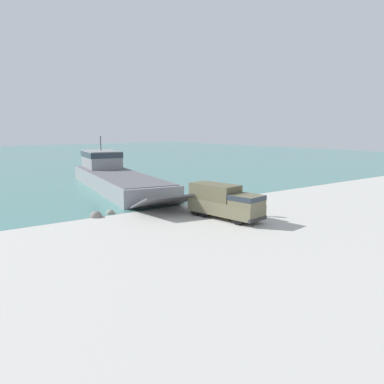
# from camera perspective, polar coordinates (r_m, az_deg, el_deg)

# --- Properties ---
(ground_plane) EXTENTS (240.00, 240.00, 0.00)m
(ground_plane) POSITION_cam_1_polar(r_m,az_deg,el_deg) (38.49, 1.99, -3.03)
(ground_plane) COLOR #B7B5AD
(water_surface) EXTENTS (240.00, 180.00, 0.01)m
(water_surface) POSITION_cam_1_polar(r_m,az_deg,el_deg) (126.20, -25.73, 4.78)
(water_surface) COLOR #477F7A
(water_surface) RESTS_ON ground_plane
(landing_craft) EXTENTS (12.02, 34.74, 7.34)m
(landing_craft) POSITION_cam_1_polar(r_m,az_deg,el_deg) (56.31, -11.81, 2.56)
(landing_craft) COLOR gray
(landing_craft) RESTS_ON ground_plane
(military_truck) EXTENTS (3.56, 7.96, 3.18)m
(military_truck) POSITION_cam_1_polar(r_m,az_deg,el_deg) (35.49, 4.97, -1.45)
(military_truck) COLOR #6B664C
(military_truck) RESTS_ON ground_plane
(soldier_on_ramp) EXTENTS (0.26, 0.45, 1.65)m
(soldier_on_ramp) POSITION_cam_1_polar(r_m,az_deg,el_deg) (37.05, 10.84, -2.19)
(soldier_on_ramp) COLOR #3D4C33
(soldier_on_ramp) RESTS_ON ground_plane
(shoreline_rock_a) EXTENTS (1.18, 1.18, 1.18)m
(shoreline_rock_a) POSITION_cam_1_polar(r_m,az_deg,el_deg) (37.39, -14.42, -3.71)
(shoreline_rock_a) COLOR gray
(shoreline_rock_a) RESTS_ON ground_plane
(shoreline_rock_b) EXTENTS (1.33, 1.33, 1.33)m
(shoreline_rock_b) POSITION_cam_1_polar(r_m,az_deg,el_deg) (47.00, 8.39, -0.83)
(shoreline_rock_b) COLOR #66605B
(shoreline_rock_b) RESTS_ON ground_plane
(shoreline_rock_c) EXTENTS (0.84, 0.84, 0.84)m
(shoreline_rock_c) POSITION_cam_1_polar(r_m,az_deg,el_deg) (38.50, -12.33, -3.25)
(shoreline_rock_c) COLOR gray
(shoreline_rock_c) RESTS_ON ground_plane
(shoreline_rock_d) EXTENTS (1.39, 1.39, 1.39)m
(shoreline_rock_d) POSITION_cam_1_polar(r_m,az_deg,el_deg) (46.00, 4.04, -0.98)
(shoreline_rock_d) COLOR gray
(shoreline_rock_d) RESTS_ON ground_plane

